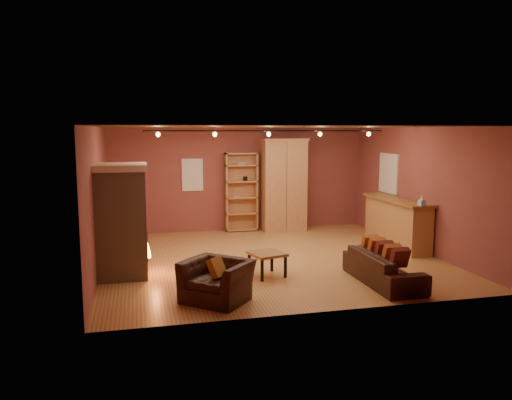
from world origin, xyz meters
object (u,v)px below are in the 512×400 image
object	(u,v)px
fireplace	(122,221)
armoire	(283,184)
bookcase	(241,191)
loveseat	(383,262)
bar_counter	(397,222)
armchair	(217,274)
coffee_table	(267,256)

from	to	relation	value
fireplace	armoire	size ratio (longest dim) A/B	0.84
bookcase	loveseat	xyz separation A→B (m)	(1.52, -5.27, -0.69)
fireplace	bookcase	world-z (taller)	bookcase
armoire	bar_counter	xyz separation A→B (m)	(2.05, -2.51, -0.68)
armoire	armchair	bearing A→B (deg)	-116.89
armoire	coffee_table	distance (m)	4.53
armoire	coffee_table	world-z (taller)	armoire
armoire	armchair	world-z (taller)	armoire
fireplace	armchair	size ratio (longest dim) A/B	1.77
coffee_table	loveseat	bearing A→B (deg)	-25.24
armoire	loveseat	size ratio (longest dim) A/B	1.31
armoire	loveseat	world-z (taller)	armoire
armoire	armchair	size ratio (longest dim) A/B	2.10
fireplace	armoire	world-z (taller)	armoire
loveseat	coffee_table	world-z (taller)	loveseat
fireplace	bar_counter	size ratio (longest dim) A/B	0.89
loveseat	coffee_table	xyz separation A→B (m)	(-1.92, 0.91, -0.00)
coffee_table	bar_counter	bearing A→B (deg)	24.66
bookcase	armoire	bearing A→B (deg)	-10.22
fireplace	bookcase	size ratio (longest dim) A/B	0.99
bookcase	coffee_table	bearing A→B (deg)	-95.27
coffee_table	armchair	bearing A→B (deg)	-134.92
loveseat	armchair	size ratio (longest dim) A/B	1.60
bar_counter	loveseat	xyz separation A→B (m)	(-1.68, -2.56, -0.19)
bar_counter	loveseat	size ratio (longest dim) A/B	1.24
fireplace	bookcase	xyz separation A→B (m)	(3.04, 3.74, 0.02)
armoire	coffee_table	bearing A→B (deg)	-110.44
bookcase	fireplace	bearing A→B (deg)	-129.12
bar_counter	coffee_table	xyz separation A→B (m)	(-3.60, -1.65, -0.19)
bar_counter	fireplace	bearing A→B (deg)	-170.68
bookcase	armoire	distance (m)	1.18
armoire	coffee_table	xyz separation A→B (m)	(-1.55, -4.16, -0.87)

